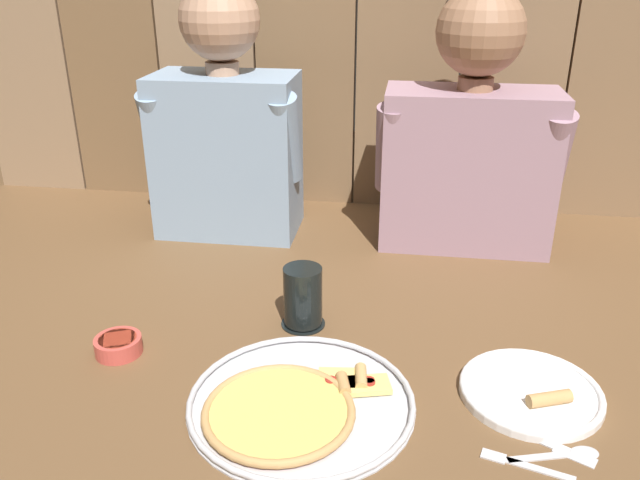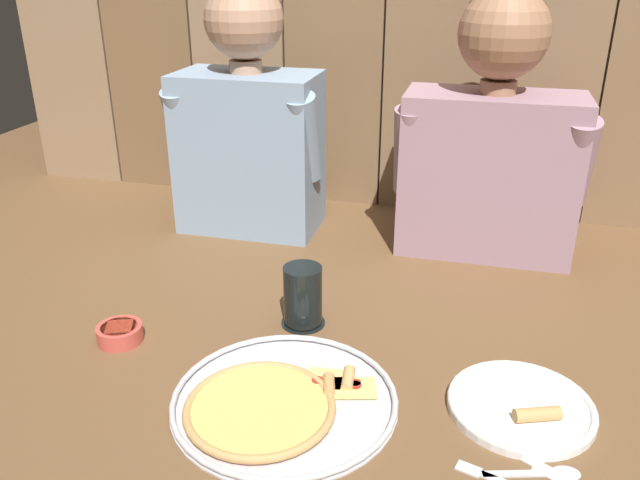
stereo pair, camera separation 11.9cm
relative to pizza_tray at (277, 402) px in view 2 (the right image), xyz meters
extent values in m
plane|color=brown|center=(0.00, 0.16, -0.01)|extent=(3.20, 3.20, 0.00)
cylinder|color=silver|center=(0.01, 0.01, -0.01)|extent=(0.37, 0.37, 0.01)
torus|color=silver|center=(0.01, 0.01, 0.00)|extent=(0.37, 0.37, 0.01)
cylinder|color=#B23823|center=(-0.02, -0.02, 0.00)|extent=(0.23, 0.23, 0.00)
cylinder|color=#EFC660|center=(-0.02, -0.02, 0.00)|extent=(0.22, 0.22, 0.01)
torus|color=tan|center=(-0.02, -0.02, 0.00)|extent=(0.24, 0.24, 0.01)
cube|color=#F4D170|center=(0.06, 0.07, 0.00)|extent=(0.08, 0.06, 0.01)
cylinder|color=tan|center=(0.10, 0.08, 0.01)|extent=(0.03, 0.06, 0.02)
cylinder|color=#A3281E|center=(0.05, 0.06, 0.01)|extent=(0.02, 0.02, 0.00)
cube|color=#F4D170|center=(0.11, 0.06, 0.00)|extent=(0.09, 0.07, 0.01)
cylinder|color=tan|center=(0.07, 0.05, 0.01)|extent=(0.03, 0.05, 0.02)
cylinder|color=#A3281E|center=(0.11, 0.07, 0.01)|extent=(0.02, 0.02, 0.00)
cylinder|color=#A3281E|center=(0.11, 0.07, 0.01)|extent=(0.02, 0.02, 0.00)
cylinder|color=white|center=(0.38, 0.09, 0.00)|extent=(0.23, 0.23, 0.01)
torus|color=white|center=(0.38, 0.09, 0.00)|extent=(0.23, 0.23, 0.01)
cylinder|color=tan|center=(0.40, 0.06, 0.01)|extent=(0.07, 0.05, 0.02)
cylinder|color=black|center=(-0.03, 0.26, -0.01)|extent=(0.09, 0.09, 0.01)
cylinder|color=black|center=(-0.03, 0.26, 0.05)|extent=(0.07, 0.07, 0.12)
cylinder|color=#CC4C42|center=(-0.35, 0.11, 0.01)|extent=(0.08, 0.08, 0.03)
cylinder|color=#B23823|center=(-0.35, 0.11, 0.01)|extent=(0.07, 0.07, 0.02)
cube|color=silver|center=(0.30, -0.06, -0.01)|extent=(0.04, 0.03, 0.01)
cube|color=silver|center=(0.35, -0.01, -0.01)|extent=(0.09, 0.06, 0.01)
cube|color=silver|center=(0.42, -0.04, -0.01)|extent=(0.06, 0.05, 0.00)
cube|color=silver|center=(0.37, -0.06, -0.01)|extent=(0.09, 0.04, 0.01)
ellipsoid|color=silver|center=(0.43, -0.04, -0.01)|extent=(0.05, 0.04, 0.01)
cube|color=#849EB7|center=(-0.30, 0.70, 0.19)|extent=(0.35, 0.21, 0.40)
cylinder|color=tan|center=(-0.30, 0.70, 0.41)|extent=(0.08, 0.08, 0.03)
sphere|color=tan|center=(-0.30, 0.70, 0.51)|extent=(0.19, 0.19, 0.19)
sphere|color=brown|center=(-0.30, 0.72, 0.53)|extent=(0.17, 0.17, 0.17)
cylinder|color=#849EB7|center=(-0.45, 0.66, 0.25)|extent=(0.08, 0.14, 0.23)
cylinder|color=#849EB7|center=(-0.14, 0.66, 0.25)|extent=(0.08, 0.14, 0.23)
cube|color=gray|center=(0.30, 0.70, 0.18)|extent=(0.40, 0.19, 0.38)
cylinder|color=#9E7051|center=(0.30, 0.70, 0.38)|extent=(0.08, 0.08, 0.03)
sphere|color=#9E7051|center=(0.30, 0.70, 0.50)|extent=(0.20, 0.20, 0.20)
sphere|color=black|center=(0.30, 0.72, 0.51)|extent=(0.18, 0.18, 0.18)
cylinder|color=gray|center=(0.12, 0.66, 0.24)|extent=(0.08, 0.12, 0.22)
cylinder|color=gray|center=(0.48, 0.66, 0.24)|extent=(0.08, 0.14, 0.22)
camera|label=1|loc=(0.16, -0.81, 0.66)|focal=36.04mm
camera|label=2|loc=(0.27, -0.79, 0.66)|focal=36.04mm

